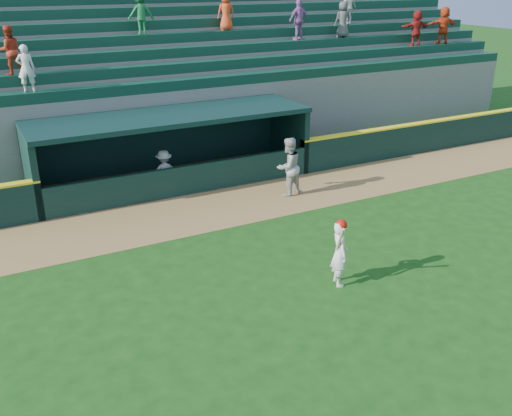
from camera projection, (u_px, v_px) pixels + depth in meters
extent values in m
plane|color=#154010|center=(287.00, 281.00, 13.59)|extent=(120.00, 120.00, 0.00)
cube|color=olive|center=(206.00, 211.00, 17.59)|extent=(40.00, 3.00, 0.01)
cube|color=black|center=(458.00, 132.00, 24.00)|extent=(15.50, 0.30, 1.20)
cube|color=yellow|center=(460.00, 117.00, 23.76)|extent=(15.50, 0.32, 0.06)
imported|color=#A8A8A3|center=(288.00, 167.00, 18.52)|extent=(1.10, 0.95, 1.93)
imported|color=#A2A29D|center=(164.00, 172.00, 18.78)|extent=(1.00, 0.65, 1.46)
cube|color=slate|center=(174.00, 183.00, 19.87)|extent=(9.00, 2.60, 0.04)
cube|color=black|center=(31.00, 172.00, 17.46)|extent=(0.20, 2.60, 2.30)
cube|color=black|center=(288.00, 135.00, 21.43)|extent=(0.20, 2.60, 2.30)
cube|color=black|center=(160.00, 142.00, 20.50)|extent=(9.40, 0.20, 2.30)
cube|color=black|center=(171.00, 116.00, 18.97)|extent=(9.40, 2.80, 0.16)
cube|color=black|center=(187.00, 180.00, 18.69)|extent=(9.00, 0.16, 1.00)
cube|color=brown|center=(166.00, 170.00, 20.44)|extent=(8.40, 0.45, 0.10)
cube|color=slate|center=(155.00, 131.00, 20.82)|extent=(34.00, 0.85, 2.91)
cube|color=#0F3828|center=(153.00, 87.00, 20.09)|extent=(34.00, 0.60, 0.36)
cube|color=slate|center=(147.00, 120.00, 21.42)|extent=(34.00, 0.85, 3.36)
cube|color=#0F3828|center=(144.00, 70.00, 20.62)|extent=(34.00, 0.60, 0.36)
cube|color=slate|center=(140.00, 110.00, 22.03)|extent=(34.00, 0.85, 3.81)
cube|color=#0F3828|center=(137.00, 55.00, 21.14)|extent=(34.00, 0.60, 0.36)
cube|color=slate|center=(133.00, 100.00, 22.64)|extent=(34.00, 0.85, 4.26)
cube|color=#0F3828|center=(129.00, 40.00, 21.66)|extent=(34.00, 0.60, 0.36)
cube|color=slate|center=(127.00, 91.00, 23.25)|extent=(34.00, 0.85, 4.71)
cube|color=#0F3828|center=(122.00, 26.00, 22.18)|extent=(34.00, 0.60, 0.36)
cube|color=slate|center=(120.00, 82.00, 23.86)|extent=(34.00, 0.85, 5.16)
cube|color=#0F3828|center=(115.00, 12.00, 22.71)|extent=(34.00, 0.60, 0.36)
cube|color=slate|center=(115.00, 73.00, 24.47)|extent=(34.00, 0.85, 5.61)
cube|color=#0F3828|center=(108.00, 0.00, 23.23)|extent=(34.00, 0.60, 0.36)
cube|color=slate|center=(111.00, 71.00, 24.94)|extent=(34.50, 0.30, 5.61)
imported|color=#E54019|center=(226.00, 12.00, 23.11)|extent=(0.77, 0.58, 1.43)
imported|color=white|center=(349.00, 7.00, 25.73)|extent=(0.93, 0.52, 1.50)
imported|color=maroon|center=(416.00, 28.00, 25.79)|extent=(1.48, 0.63, 1.54)
imported|color=#176831|center=(141.00, 13.00, 21.55)|extent=(1.06, 0.70, 1.53)
imported|color=#A15EA2|center=(299.00, 20.00, 23.82)|extent=(0.99, 0.49, 1.62)
imported|color=red|center=(443.00, 25.00, 26.49)|extent=(1.59, 0.77, 1.65)
imported|color=silver|center=(26.00, 68.00, 17.99)|extent=(0.58, 0.42, 1.48)
imported|color=#AF311A|center=(9.00, 50.00, 18.36)|extent=(0.80, 0.65, 1.54)
imported|color=#464646|center=(343.00, 19.00, 24.82)|extent=(0.78, 0.56, 1.51)
imported|color=silver|center=(340.00, 253.00, 13.18)|extent=(0.53, 0.66, 1.58)
sphere|color=#B11409|center=(341.00, 225.00, 12.90)|extent=(0.27, 0.27, 0.27)
cylinder|color=#D7B489|center=(340.00, 240.00, 12.73)|extent=(0.25, 0.49, 0.76)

